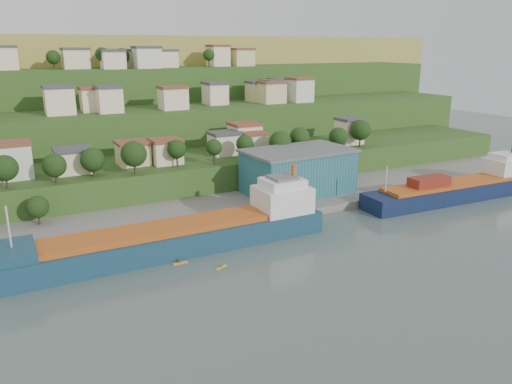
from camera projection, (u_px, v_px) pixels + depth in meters
ground at (237, 257)px, 106.70m from camera, size 500.00×500.00×0.00m
quay at (259, 208)px, 139.40m from camera, size 220.00×26.00×4.00m
hillside at (92, 136)px, 250.08m from camera, size 360.00×211.26×96.00m
cargo_ship_near at (184, 237)px, 110.03m from camera, size 71.40×11.82×18.33m
cargo_ship_far at (458, 190)px, 147.05m from camera, size 60.08×12.20×16.23m
warehouse at (298, 171)px, 145.76m from camera, size 31.93×20.56×12.80m
kayak_orange at (180, 262)px, 103.69m from camera, size 3.22×0.65×0.80m
kayak_yellow at (221, 267)px, 101.69m from camera, size 2.89×1.58×0.73m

